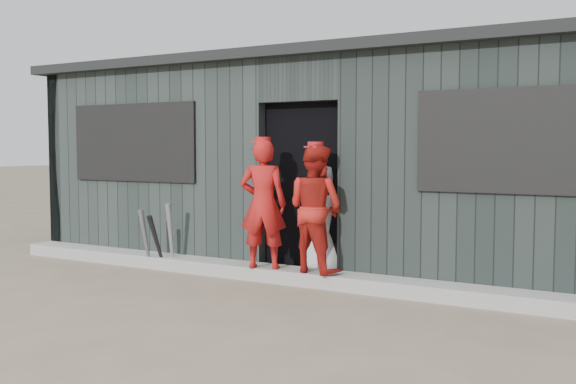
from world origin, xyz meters
The scene contains 9 objects.
ground centered at (0.00, 0.00, 0.00)m, with size 80.00×80.00×0.00m, color #72624F.
curb centered at (0.00, 1.82, 0.07)m, with size 8.00×0.36×0.15m, color gray.
bat_left centered at (-1.60, 1.74, 0.41)m, with size 0.07×0.07×0.82m, color #9899A1.
bat_mid centered at (-1.89, 1.62, 0.37)m, with size 0.07×0.07×0.74m, color slate.
bat_right centered at (-1.73, 1.64, 0.34)m, with size 0.07×0.07×0.70m, color black.
player_red_left centered at (-0.27, 1.71, 0.86)m, with size 0.52×0.34×1.43m, color #AE1615.
player_red_right centered at (0.34, 1.80, 0.84)m, with size 0.67×0.52×1.37m, color #AC1C15.
player_grey_back centered at (0.23, 2.21, 0.65)m, with size 0.64×0.42×1.31m, color silver.
dugout centered at (0.00, 3.50, 1.29)m, with size 8.30×3.30×2.62m.
Camera 1 is at (3.40, -4.31, 1.49)m, focal length 40.00 mm.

